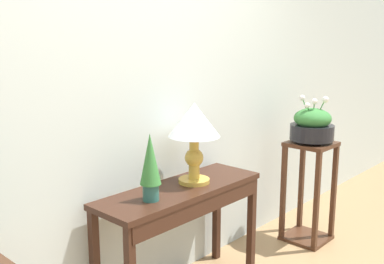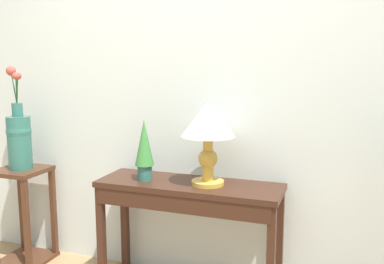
# 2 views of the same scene
# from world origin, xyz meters

# --- Properties ---
(back_wall_with_art) EXTENTS (9.00, 0.10, 2.80)m
(back_wall_with_art) POSITION_xyz_m (0.00, 1.46, 1.40)
(back_wall_with_art) COLOR silver
(back_wall_with_art) RESTS_ON ground
(console_table) EXTENTS (1.14, 0.38, 0.73)m
(console_table) POSITION_xyz_m (0.06, 1.16, 0.61)
(console_table) COLOR #381E14
(console_table) RESTS_ON ground
(table_lamp) EXTENTS (0.32, 0.32, 0.50)m
(table_lamp) POSITION_xyz_m (0.18, 1.18, 1.09)
(table_lamp) COLOR gold
(table_lamp) RESTS_ON console_table
(potted_plant_on_console) EXTENTS (0.12, 0.12, 0.38)m
(potted_plant_on_console) POSITION_xyz_m (-0.23, 1.14, 0.93)
(potted_plant_on_console) COLOR #2D665B
(potted_plant_on_console) RESTS_ON console_table
(pedestal_stand_left) EXTENTS (0.33, 0.33, 0.70)m
(pedestal_stand_left) POSITION_xyz_m (-1.23, 1.19, 0.35)
(pedestal_stand_left) COLOR #472819
(pedestal_stand_left) RESTS_ON ground
(flower_vase_tall_left) EXTENTS (0.18, 0.17, 0.72)m
(flower_vase_tall_left) POSITION_xyz_m (-1.23, 1.19, 0.94)
(flower_vase_tall_left) COLOR #2D665B
(flower_vase_tall_left) RESTS_ON pedestal_stand_left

